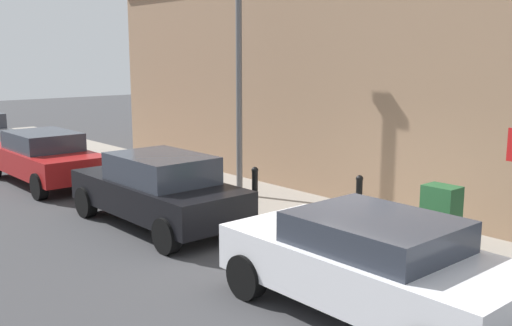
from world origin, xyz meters
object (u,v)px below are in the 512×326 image
object	(u,v)px
utility_cabinet	(440,223)
bollard_far_kerb	(255,191)
car_red	(44,157)
car_black	(158,189)
car_white	(370,263)
lamppost	(239,57)
bollard_near_cabinet	(359,201)

from	to	relation	value
utility_cabinet	bollard_far_kerb	xyz separation A→B (m)	(-0.82, 3.63, 0.02)
utility_cabinet	car_red	bearing A→B (deg)	103.82
car_black	bollard_far_kerb	bearing A→B (deg)	-128.88
car_white	car_black	distance (m)	5.31
utility_cabinet	car_white	bearing A→B (deg)	-168.62
bollard_far_kerb	lamppost	bearing A→B (deg)	59.40
utility_cabinet	bollard_far_kerb	bearing A→B (deg)	102.80
car_black	utility_cabinet	world-z (taller)	car_black
utility_cabinet	lamppost	bearing A→B (deg)	87.95
car_red	bollard_near_cabinet	bearing A→B (deg)	-162.92
bollard_near_cabinet	car_white	bearing A→B (deg)	-138.37
car_black	car_red	world-z (taller)	car_black
car_red	bollard_far_kerb	size ratio (longest dim) A/B	4.21
bollard_near_cabinet	bollard_far_kerb	bearing A→B (deg)	116.28
bollard_near_cabinet	lamppost	xyz separation A→B (m)	(0.09, 3.59, 2.60)
bollard_near_cabinet	bollard_far_kerb	xyz separation A→B (m)	(-0.92, 1.87, 0.00)
car_white	bollard_near_cabinet	size ratio (longest dim) A/B	3.87
car_red	bollard_near_cabinet	world-z (taller)	car_red
car_white	bollard_far_kerb	size ratio (longest dim) A/B	3.87
car_white	car_black	world-z (taller)	car_black
car_red	lamppost	world-z (taller)	lamppost
car_white	utility_cabinet	size ratio (longest dim) A/B	3.49
car_white	utility_cabinet	distance (m)	2.47
car_white	bollard_near_cabinet	distance (m)	3.38
car_white	utility_cabinet	bearing A→B (deg)	-78.65
car_black	lamppost	xyz separation A→B (m)	(2.51, 0.53, 2.55)
car_black	bollard_far_kerb	xyz separation A→B (m)	(1.50, -1.19, -0.05)
car_red	utility_cabinet	bearing A→B (deg)	-166.28
car_red	lamppost	xyz separation A→B (m)	(2.69, -4.83, 2.58)
utility_cabinet	lamppost	size ratio (longest dim) A/B	0.20
car_white	bollard_far_kerb	world-z (taller)	car_white
car_black	car_red	bearing A→B (deg)	1.57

